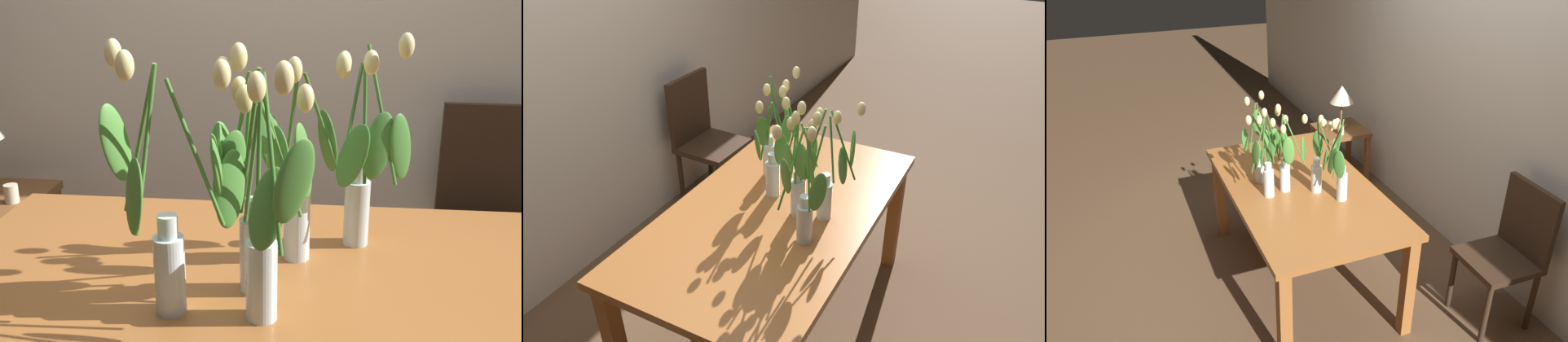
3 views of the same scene
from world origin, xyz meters
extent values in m
plane|color=brown|center=(0.00, 0.00, 0.00)|extent=(18.00, 18.00, 0.00)
cube|color=silver|center=(0.00, 1.30, 1.35)|extent=(9.00, 0.10, 2.70)
cube|color=#A3602D|center=(0.00, 0.00, 0.72)|extent=(1.60, 0.90, 0.04)
cube|color=#A3602D|center=(0.74, -0.39, 0.35)|extent=(0.07, 0.07, 0.70)
cube|color=#A3602D|center=(0.74, 0.39, 0.35)|extent=(0.07, 0.07, 0.70)
cylinder|color=silver|center=(0.01, -0.11, 0.83)|extent=(0.07, 0.07, 0.18)
cylinder|color=silver|center=(0.01, -0.11, 0.94)|extent=(0.04, 0.04, 0.05)
cylinder|color=silver|center=(0.01, -0.11, 0.80)|extent=(0.06, 0.06, 0.11)
cylinder|color=#478433|center=(-0.01, -0.10, 1.08)|extent=(0.03, 0.03, 0.27)
ellipsoid|color=#F4E093|center=(-0.02, -0.09, 1.21)|extent=(0.04, 0.04, 0.06)
ellipsoid|color=#4C8E38|center=(-0.06, -0.10, 1.06)|extent=(0.08, 0.07, 0.18)
cylinder|color=#478433|center=(0.07, -0.13, 1.08)|extent=(0.10, 0.05, 0.25)
ellipsoid|color=#F4E093|center=(0.12, -0.15, 1.21)|extent=(0.04, 0.04, 0.06)
ellipsoid|color=#4C8E38|center=(0.12, -0.12, 1.07)|extent=(0.07, 0.07, 0.17)
cylinder|color=#478433|center=(-0.02, -0.12, 1.10)|extent=(0.06, 0.02, 0.32)
ellipsoid|color=#F4E093|center=(-0.05, -0.12, 1.26)|extent=(0.04, 0.04, 0.06)
ellipsoid|color=#4C8E38|center=(-0.06, -0.16, 1.07)|extent=(0.04, 0.09, 0.18)
cylinder|color=#478433|center=(0.05, -0.05, 1.09)|extent=(0.08, 0.10, 0.29)
ellipsoid|color=#F4E093|center=(0.09, -0.01, 1.24)|extent=(0.04, 0.04, 0.06)
ellipsoid|color=#4C8E38|center=(0.06, 0.00, 1.03)|extent=(0.08, 0.06, 0.17)
cylinder|color=silver|center=(-0.16, -0.22, 0.83)|extent=(0.07, 0.07, 0.18)
cylinder|color=silver|center=(-0.16, -0.22, 0.94)|extent=(0.04, 0.04, 0.05)
cylinder|color=silver|center=(-0.16, -0.22, 0.80)|extent=(0.06, 0.06, 0.11)
cylinder|color=#478433|center=(-0.22, -0.19, 1.12)|extent=(0.11, 0.07, 0.34)
ellipsoid|color=#F4E093|center=(-0.27, -0.16, 1.30)|extent=(0.04, 0.04, 0.06)
ellipsoid|color=#4C8E38|center=(-0.27, -0.19, 1.12)|extent=(0.08, 0.07, 0.18)
cylinder|color=#478433|center=(-0.09, -0.22, 1.10)|extent=(0.11, 0.02, 0.31)
ellipsoid|color=#F4E093|center=(-0.04, -0.21, 1.27)|extent=(0.04, 0.04, 0.06)
ellipsoid|color=#4C8E38|center=(-0.06, -0.19, 1.06)|extent=(0.04, 0.10, 0.18)
cylinder|color=#478433|center=(-0.19, -0.25, 1.12)|extent=(0.06, 0.05, 0.35)
ellipsoid|color=#F4E093|center=(-0.21, -0.27, 1.29)|extent=(0.04, 0.04, 0.06)
ellipsoid|color=#4C8E38|center=(-0.20, -0.30, 1.04)|extent=(0.08, 0.08, 0.18)
cylinder|color=silver|center=(0.10, 0.07, 0.83)|extent=(0.07, 0.07, 0.18)
cylinder|color=silver|center=(0.10, 0.07, 0.94)|extent=(0.04, 0.04, 0.05)
cylinder|color=silver|center=(0.10, 0.07, 0.80)|extent=(0.06, 0.06, 0.11)
cylinder|color=#3D752D|center=(0.16, 0.11, 1.09)|extent=(0.10, 0.08, 0.28)
ellipsoid|color=#F4E093|center=(0.21, 0.15, 1.24)|extent=(0.04, 0.04, 0.06)
ellipsoid|color=#427F33|center=(0.17, 0.16, 1.03)|extent=(0.09, 0.07, 0.18)
cylinder|color=#3D752D|center=(0.08, 0.09, 1.08)|extent=(0.04, 0.05, 0.27)
ellipsoid|color=#F4E093|center=(0.06, 0.11, 1.21)|extent=(0.04, 0.04, 0.06)
ellipsoid|color=#427F33|center=(0.03, 0.11, 1.04)|extent=(0.10, 0.06, 0.18)
cylinder|color=silver|center=(0.26, 0.17, 0.83)|extent=(0.07, 0.07, 0.18)
cylinder|color=silver|center=(0.26, 0.17, 0.94)|extent=(0.04, 0.04, 0.05)
cylinder|color=silver|center=(0.26, 0.17, 0.80)|extent=(0.06, 0.06, 0.11)
cylinder|color=#3D752D|center=(0.23, 0.12, 1.09)|extent=(0.06, 0.10, 0.29)
ellipsoid|color=#F4E093|center=(0.20, 0.07, 1.24)|extent=(0.04, 0.04, 0.06)
ellipsoid|color=#427F33|center=(0.23, 0.07, 1.02)|extent=(0.12, 0.05, 0.18)
cylinder|color=#3D752D|center=(0.30, 0.12, 1.12)|extent=(0.09, 0.10, 0.33)
ellipsoid|color=#F4E093|center=(0.34, 0.07, 1.29)|extent=(0.04, 0.04, 0.06)
ellipsoid|color=#427F33|center=(0.35, 0.11, 1.04)|extent=(0.08, 0.06, 0.18)
cylinder|color=#3D752D|center=(0.26, 0.13, 1.09)|extent=(0.02, 0.09, 0.30)
ellipsoid|color=#F4E093|center=(0.27, 0.08, 1.25)|extent=(0.04, 0.04, 0.06)
ellipsoid|color=#427F33|center=(0.29, 0.09, 1.05)|extent=(0.10, 0.06, 0.18)
cylinder|color=silver|center=(0.04, -0.23, 0.83)|extent=(0.07, 0.07, 0.18)
cylinder|color=silver|center=(0.04, -0.23, 0.94)|extent=(0.04, 0.04, 0.05)
cylinder|color=silver|center=(0.04, -0.23, 0.80)|extent=(0.06, 0.06, 0.11)
cylinder|color=#3D752D|center=(0.01, -0.18, 1.11)|extent=(0.06, 0.09, 0.34)
ellipsoid|color=#F4E093|center=(-0.02, -0.13, 1.29)|extent=(0.04, 0.04, 0.06)
ellipsoid|color=#4C8E38|center=(-0.04, -0.16, 1.05)|extent=(0.10, 0.08, 0.18)
cylinder|color=#3D752D|center=(0.04, -0.25, 1.10)|extent=(0.01, 0.04, 0.31)
ellipsoid|color=#F4E093|center=(0.04, -0.27, 1.25)|extent=(0.04, 0.04, 0.06)
ellipsoid|color=#4C8E38|center=(0.06, -0.30, 1.02)|extent=(0.10, 0.06, 0.18)
cylinder|color=#3D752D|center=(0.07, -0.29, 1.11)|extent=(0.05, 0.12, 0.33)
ellipsoid|color=#F4E093|center=(0.09, -0.35, 1.29)|extent=(0.04, 0.04, 0.06)
ellipsoid|color=#4C8E38|center=(0.11, -0.32, 1.09)|extent=(0.11, 0.06, 0.18)
cylinder|color=#3D752D|center=(0.02, -0.20, 1.08)|extent=(0.04, 0.05, 0.27)
ellipsoid|color=#F4E093|center=(0.00, -0.18, 1.21)|extent=(0.04, 0.04, 0.06)
ellipsoid|color=#4C8E38|center=(-0.03, -0.18, 1.02)|extent=(0.08, 0.09, 0.18)
cube|color=#382619|center=(0.83, 0.95, 0.45)|extent=(0.41, 0.41, 0.04)
cylinder|color=#382619|center=(1.00, 0.78, 0.21)|extent=(0.04, 0.04, 0.43)
cylinder|color=#382619|center=(0.66, 0.79, 0.21)|extent=(0.04, 0.04, 0.43)
cylinder|color=#382619|center=(1.01, 1.12, 0.21)|extent=(0.04, 0.04, 0.43)
cylinder|color=#382619|center=(0.67, 1.13, 0.21)|extent=(0.04, 0.04, 0.43)
cube|color=#382619|center=(0.84, 1.13, 0.70)|extent=(0.40, 0.05, 0.46)
camera|label=1|loc=(0.17, -1.41, 1.48)|focal=43.07mm
camera|label=2|loc=(-1.76, -0.96, 2.14)|focal=35.56mm
camera|label=3|loc=(2.67, -1.05, 2.33)|focal=34.50mm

